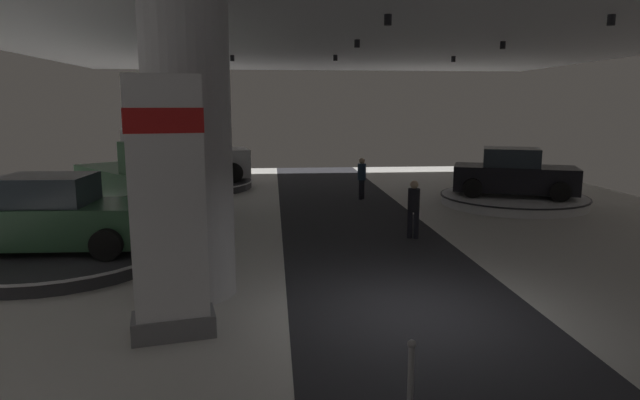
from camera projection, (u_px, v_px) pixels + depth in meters
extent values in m
cube|color=silver|center=(414.00, 314.00, 9.33)|extent=(24.00, 44.00, 0.05)
cube|color=#2D2D33|center=(414.00, 313.00, 9.32)|extent=(4.40, 44.00, 0.01)
cylinder|color=black|center=(181.00, 16.00, 10.56)|extent=(0.16, 0.16, 0.22)
cylinder|color=black|center=(209.00, 43.00, 15.15)|extent=(0.16, 0.16, 0.22)
cylinder|color=black|center=(232.00, 58.00, 20.10)|extent=(0.16, 0.16, 0.22)
cylinder|color=black|center=(388.00, 20.00, 11.05)|extent=(0.16, 0.16, 0.22)
cylinder|color=black|center=(357.00, 44.00, 15.34)|extent=(0.16, 0.16, 0.22)
cylinder|color=black|center=(335.00, 58.00, 19.98)|extent=(0.16, 0.16, 0.22)
cylinder|color=black|center=(611.00, 20.00, 11.07)|extent=(0.16, 0.16, 0.22)
cylinder|color=black|center=(503.00, 45.00, 15.74)|extent=(0.16, 0.16, 0.22)
cylinder|color=black|center=(453.00, 59.00, 20.49)|extent=(0.16, 0.16, 0.22)
cylinder|color=silver|center=(189.00, 151.00, 9.84)|extent=(1.59, 1.59, 5.50)
cube|color=slate|center=(174.00, 324.00, 8.41)|extent=(1.37, 0.89, 0.35)
cube|color=white|center=(167.00, 199.00, 8.05)|extent=(1.19, 0.77, 3.67)
cube|color=red|center=(163.00, 120.00, 7.85)|extent=(1.22, 0.81, 0.36)
cylinder|color=#333338|center=(59.00, 256.00, 12.31)|extent=(4.94, 4.94, 0.32)
cylinder|color=white|center=(59.00, 250.00, 12.28)|extent=(5.04, 5.04, 0.05)
cube|color=#2D5638|center=(57.00, 223.00, 12.17)|extent=(4.26, 1.96, 0.90)
cube|color=#2D3842|center=(47.00, 191.00, 12.03)|extent=(1.96, 1.63, 0.70)
cylinder|color=black|center=(134.00, 224.00, 13.27)|extent=(0.69, 0.25, 0.68)
cylinder|color=black|center=(106.00, 245.00, 11.31)|extent=(0.69, 0.25, 0.68)
cylinder|color=black|center=(16.00, 225.00, 13.13)|extent=(0.69, 0.25, 0.68)
sphere|color=white|center=(153.00, 213.00, 12.74)|extent=(0.18, 0.18, 0.18)
sphere|color=white|center=(142.00, 222.00, 11.77)|extent=(0.18, 0.18, 0.18)
cylinder|color=#333338|center=(187.00, 184.00, 23.25)|extent=(5.56, 5.56, 0.33)
cylinder|color=white|center=(187.00, 181.00, 23.23)|extent=(5.68, 5.68, 0.05)
cube|color=silver|center=(186.00, 163.00, 23.09)|extent=(5.61, 3.10, 1.20)
cube|color=silver|center=(144.00, 140.00, 22.43)|extent=(2.04, 2.20, 1.00)
cube|color=#28333D|center=(156.00, 140.00, 22.57)|extent=(0.42, 1.73, 0.75)
cylinder|color=black|center=(141.00, 176.00, 21.52)|extent=(0.88, 0.44, 0.84)
cylinder|color=black|center=(143.00, 169.00, 23.74)|extent=(0.88, 0.44, 0.84)
cylinder|color=black|center=(233.00, 173.00, 22.55)|extent=(0.88, 0.44, 0.84)
cylinder|color=black|center=(226.00, 167.00, 24.77)|extent=(0.88, 0.44, 0.84)
cylinder|color=silver|center=(513.00, 200.00, 19.39)|extent=(5.07, 5.07, 0.35)
cylinder|color=black|center=(513.00, 196.00, 19.37)|extent=(5.17, 5.17, 0.05)
cube|color=black|center=(514.00, 179.00, 19.25)|extent=(4.57, 3.22, 0.90)
cube|color=#2D3842|center=(511.00, 158.00, 19.16)|extent=(2.34, 2.15, 0.70)
cylinder|color=black|center=(553.00, 184.00, 19.84)|extent=(0.71, 0.45, 0.68)
cylinder|color=black|center=(560.00, 192.00, 17.96)|extent=(0.71, 0.45, 0.68)
cylinder|color=black|center=(473.00, 181.00, 20.64)|extent=(0.71, 0.45, 0.68)
cylinder|color=black|center=(472.00, 188.00, 18.76)|extent=(0.71, 0.45, 0.68)
sphere|color=white|center=(574.00, 176.00, 19.12)|extent=(0.18, 0.18, 0.18)
sphere|color=white|center=(579.00, 179.00, 18.19)|extent=(0.18, 0.18, 0.18)
cylinder|color=silver|center=(140.00, 214.00, 17.27)|extent=(5.57, 5.57, 0.22)
cylinder|color=black|center=(139.00, 211.00, 17.26)|extent=(5.68, 5.68, 0.05)
cube|color=#2D5638|center=(138.00, 187.00, 17.12)|extent=(4.93, 5.47, 1.20)
cube|color=#2D5638|center=(161.00, 159.00, 15.72)|extent=(2.54, 2.51, 1.00)
cube|color=#28333D|center=(153.00, 157.00, 16.08)|extent=(1.42, 1.14, 0.75)
cylinder|color=black|center=(201.00, 200.00, 16.64)|extent=(0.74, 0.83, 0.84)
cylinder|color=black|center=(128.00, 211.00, 15.05)|extent=(0.74, 0.83, 0.84)
cylinder|color=black|center=(147.00, 187.00, 19.30)|extent=(0.74, 0.83, 0.84)
cylinder|color=black|center=(80.00, 195.00, 17.72)|extent=(0.74, 0.83, 0.84)
cylinder|color=black|center=(416.00, 224.00, 14.43)|extent=(0.14, 0.14, 0.80)
cylinder|color=black|center=(410.00, 224.00, 14.49)|extent=(0.14, 0.14, 0.80)
cylinder|color=black|center=(414.00, 200.00, 14.35)|extent=(0.32, 0.32, 0.62)
sphere|color=beige|center=(414.00, 185.00, 14.27)|extent=(0.22, 0.22, 0.22)
cylinder|color=black|center=(361.00, 189.00, 20.43)|extent=(0.14, 0.14, 0.80)
cylinder|color=black|center=(363.00, 189.00, 20.58)|extent=(0.14, 0.14, 0.80)
cylinder|color=#233851|center=(362.00, 172.00, 20.39)|extent=(0.32, 0.32, 0.62)
sphere|color=beige|center=(362.00, 161.00, 20.31)|extent=(0.22, 0.22, 0.22)
cylinder|color=#B2B2B7|center=(411.00, 384.00, 6.02)|extent=(0.07, 0.07, 0.96)
sphere|color=#B2B2B7|center=(412.00, 344.00, 5.94)|extent=(0.10, 0.10, 0.10)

